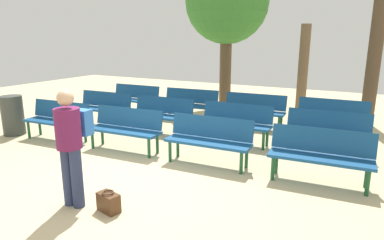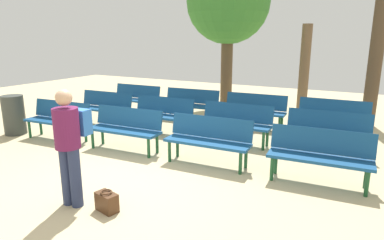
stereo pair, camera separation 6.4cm
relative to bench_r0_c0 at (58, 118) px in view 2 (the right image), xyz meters
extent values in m
plane|color=#CCB789|center=(2.90, -1.43, -0.50)|extent=(24.00, 24.00, 0.00)
cube|color=navy|center=(0.00, -0.08, -0.07)|extent=(1.62, 0.54, 0.05)
cube|color=navy|center=(-0.01, 0.12, 0.17)|extent=(1.60, 0.22, 0.40)
cylinder|color=#194C28|center=(-0.68, -0.28, -0.30)|extent=(0.06, 0.06, 0.40)
cylinder|color=#194C28|center=(0.71, -0.19, -0.30)|extent=(0.06, 0.06, 0.40)
cylinder|color=#194C28|center=(-0.70, 0.04, -0.30)|extent=(0.06, 0.06, 0.40)
cylinder|color=#194C28|center=(0.69, 0.13, -0.30)|extent=(0.06, 0.06, 0.40)
cube|color=navy|center=(1.86, 0.06, -0.07)|extent=(1.62, 0.53, 0.05)
cube|color=navy|center=(1.85, 0.26, 0.17)|extent=(1.60, 0.21, 0.40)
cylinder|color=#194C28|center=(1.17, -0.14, -0.30)|extent=(0.06, 0.06, 0.40)
cylinder|color=#194C28|center=(2.57, -0.06, -0.30)|extent=(0.06, 0.06, 0.40)
cylinder|color=#194C28|center=(1.15, 0.18, -0.30)|extent=(0.06, 0.06, 0.40)
cylinder|color=#194C28|center=(2.55, 0.26, -0.30)|extent=(0.06, 0.06, 0.40)
cube|color=navy|center=(3.73, 0.15, -0.07)|extent=(1.62, 0.51, 0.05)
cube|color=navy|center=(3.72, 0.35, 0.17)|extent=(1.60, 0.20, 0.40)
cylinder|color=#194C28|center=(3.03, -0.04, -0.30)|extent=(0.06, 0.06, 0.40)
cylinder|color=#194C28|center=(4.43, 0.03, -0.30)|extent=(0.06, 0.06, 0.40)
cylinder|color=#194C28|center=(3.02, 0.28, -0.30)|extent=(0.06, 0.06, 0.40)
cylinder|color=#194C28|center=(4.42, 0.34, -0.30)|extent=(0.06, 0.06, 0.40)
cube|color=navy|center=(5.67, 0.24, -0.07)|extent=(1.62, 0.54, 0.05)
cube|color=navy|center=(5.65, 0.44, 0.17)|extent=(1.60, 0.22, 0.40)
cylinder|color=#194C28|center=(4.98, 0.03, -0.30)|extent=(0.06, 0.06, 0.40)
cylinder|color=#194C28|center=(6.37, 0.12, -0.30)|extent=(0.06, 0.06, 0.40)
cylinder|color=#194C28|center=(4.96, 0.35, -0.30)|extent=(0.06, 0.06, 0.40)
cylinder|color=#194C28|center=(6.35, 0.44, -0.30)|extent=(0.06, 0.06, 0.40)
cube|color=navy|center=(-0.01, 1.46, -0.07)|extent=(1.62, 0.51, 0.05)
cube|color=navy|center=(-0.02, 1.66, 0.17)|extent=(1.60, 0.20, 0.40)
cylinder|color=#194C28|center=(-0.71, 1.27, -0.30)|extent=(0.06, 0.06, 0.40)
cylinder|color=#194C28|center=(0.69, 1.34, -0.30)|extent=(0.06, 0.06, 0.40)
cylinder|color=#194C28|center=(-0.72, 1.59, -0.30)|extent=(0.06, 0.06, 0.40)
cylinder|color=#194C28|center=(0.68, 1.65, -0.30)|extent=(0.06, 0.06, 0.40)
cube|color=navy|center=(1.80, 1.52, -0.07)|extent=(1.61, 0.48, 0.05)
cube|color=navy|center=(1.80, 1.72, 0.17)|extent=(1.60, 0.17, 0.40)
cylinder|color=#194C28|center=(1.11, 1.34, -0.30)|extent=(0.06, 0.06, 0.40)
cylinder|color=#194C28|center=(2.51, 1.38, -0.30)|extent=(0.06, 0.06, 0.40)
cylinder|color=#194C28|center=(1.10, 1.66, -0.30)|extent=(0.06, 0.06, 0.40)
cylinder|color=#194C28|center=(2.50, 1.70, -0.30)|extent=(0.06, 0.06, 0.40)
cube|color=navy|center=(3.70, 1.59, -0.07)|extent=(1.61, 0.48, 0.05)
cube|color=navy|center=(3.70, 1.79, 0.17)|extent=(1.60, 0.16, 0.40)
cylinder|color=#194C28|center=(3.01, 1.41, -0.30)|extent=(0.06, 0.06, 0.40)
cylinder|color=#194C28|center=(4.41, 1.45, -0.30)|extent=(0.06, 0.06, 0.40)
cylinder|color=#194C28|center=(3.00, 1.73, -0.30)|extent=(0.06, 0.06, 0.40)
cylinder|color=#194C28|center=(4.40, 1.77, -0.30)|extent=(0.06, 0.06, 0.40)
cube|color=navy|center=(5.60, 1.72, -0.07)|extent=(1.62, 0.53, 0.05)
cube|color=navy|center=(5.59, 1.92, 0.17)|extent=(1.60, 0.21, 0.40)
cylinder|color=#194C28|center=(4.91, 1.52, -0.30)|extent=(0.06, 0.06, 0.40)
cylinder|color=#194C28|center=(6.31, 1.60, -0.30)|extent=(0.06, 0.06, 0.40)
cylinder|color=#194C28|center=(4.89, 1.84, -0.30)|extent=(0.06, 0.06, 0.40)
cylinder|color=#194C28|center=(6.29, 1.92, -0.30)|extent=(0.06, 0.06, 0.40)
cube|color=navy|center=(-0.10, 2.93, -0.07)|extent=(1.61, 0.47, 0.05)
cube|color=navy|center=(-0.11, 3.13, 0.17)|extent=(1.60, 0.15, 0.40)
cylinder|color=#194C28|center=(-0.80, 2.75, -0.30)|extent=(0.06, 0.06, 0.40)
cylinder|color=#194C28|center=(0.60, 2.78, -0.30)|extent=(0.06, 0.06, 0.40)
cylinder|color=#194C28|center=(-0.81, 3.07, -0.30)|extent=(0.06, 0.06, 0.40)
cylinder|color=#194C28|center=(0.59, 3.10, -0.30)|extent=(0.06, 0.06, 0.40)
cube|color=navy|center=(1.80, 2.99, -0.07)|extent=(1.63, 0.55, 0.05)
cube|color=navy|center=(1.79, 3.19, 0.17)|extent=(1.60, 0.24, 0.40)
cylinder|color=#194C28|center=(1.11, 2.78, -0.30)|extent=(0.06, 0.06, 0.40)
cylinder|color=#194C28|center=(2.51, 2.89, -0.30)|extent=(0.06, 0.06, 0.40)
cylinder|color=#194C28|center=(1.09, 3.10, -0.30)|extent=(0.06, 0.06, 0.40)
cylinder|color=#194C28|center=(2.49, 3.20, -0.30)|extent=(0.06, 0.06, 0.40)
cube|color=navy|center=(3.66, 3.05, -0.07)|extent=(1.62, 0.52, 0.05)
cube|color=navy|center=(3.65, 3.25, 0.17)|extent=(1.60, 0.20, 0.40)
cylinder|color=#194C28|center=(2.97, 2.85, -0.30)|extent=(0.06, 0.06, 0.40)
cylinder|color=#194C28|center=(4.37, 2.92, -0.30)|extent=(0.06, 0.06, 0.40)
cylinder|color=#194C28|center=(2.95, 3.17, -0.30)|extent=(0.06, 0.06, 0.40)
cylinder|color=#194C28|center=(4.35, 3.24, -0.30)|extent=(0.06, 0.06, 0.40)
cube|color=navy|center=(5.54, 3.16, -0.07)|extent=(1.61, 0.47, 0.05)
cube|color=navy|center=(5.54, 3.36, 0.17)|extent=(1.60, 0.15, 0.40)
cylinder|color=#194C28|center=(4.84, 2.98, -0.30)|extent=(0.06, 0.06, 0.40)
cylinder|color=#194C28|center=(6.24, 3.01, -0.30)|extent=(0.06, 0.06, 0.40)
cylinder|color=#194C28|center=(4.84, 3.30, -0.30)|extent=(0.06, 0.06, 0.40)
cylinder|color=#194C28|center=(6.24, 3.33, -0.30)|extent=(0.06, 0.06, 0.40)
cylinder|color=brown|center=(4.39, 5.55, 0.84)|extent=(0.30, 0.30, 2.69)
cylinder|color=brown|center=(1.93, 5.32, 0.80)|extent=(0.38, 0.38, 2.61)
sphere|color=#387A2D|center=(1.93, 5.32, 2.90)|extent=(2.66, 2.66, 2.66)
cylinder|color=#4C3A28|center=(6.27, 4.74, 1.24)|extent=(0.34, 0.34, 3.48)
cylinder|color=navy|center=(2.81, -2.12, -0.08)|extent=(0.16, 0.16, 0.85)
cylinder|color=navy|center=(2.65, -2.13, -0.08)|extent=(0.16, 0.16, 0.85)
cylinder|color=#601947|center=(2.73, -2.13, 0.62)|extent=(0.36, 0.36, 0.55)
sphere|color=tan|center=(2.73, -2.13, 1.04)|extent=(0.22, 0.22, 0.22)
cube|color=blue|center=(2.72, -1.87, 0.65)|extent=(0.29, 0.20, 0.36)
cube|color=#4C2D19|center=(3.28, -2.03, -0.37)|extent=(0.35, 0.25, 0.26)
torus|color=#4C2D19|center=(3.28, -2.03, -0.22)|extent=(0.16, 0.16, 0.02)
cylinder|color=#383D38|center=(-1.30, -0.22, -0.03)|extent=(0.50, 0.50, 0.95)
camera|label=1|loc=(6.22, -5.17, 1.81)|focal=31.41mm
camera|label=2|loc=(6.27, -5.14, 1.81)|focal=31.41mm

